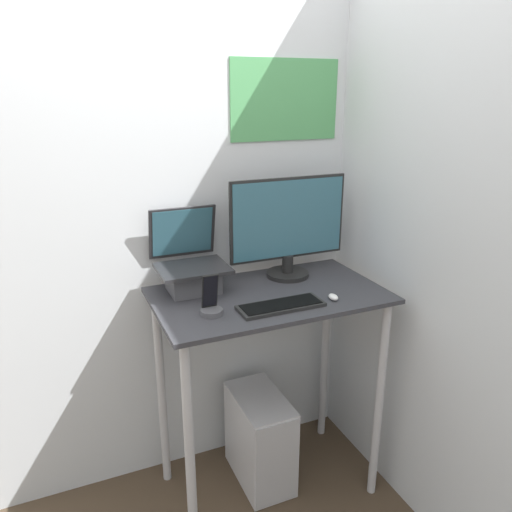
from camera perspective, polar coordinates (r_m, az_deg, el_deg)
name	(u,v)px	position (r m, az deg, el deg)	size (l,w,h in m)	color
wall_back	(237,215)	(2.43, -2.15, 4.65)	(6.00, 0.06, 2.60)	silver
wall_side_right	(428,238)	(2.18, 19.07, 1.98)	(0.05, 6.00, 2.60)	silver
desk	(269,333)	(2.27, 1.48, -8.83)	(1.00, 0.58, 1.04)	#333338
laptop	(191,270)	(2.21, -7.40, -1.59)	(0.30, 0.30, 0.35)	#4C4C51
monitor	(288,229)	(2.32, 3.70, 3.15)	(0.58, 0.20, 0.47)	black
keyboard	(281,306)	(2.04, 2.87, -5.69)	(0.36, 0.13, 0.02)	black
mouse	(333,297)	(2.14, 8.83, -4.66)	(0.03, 0.06, 0.02)	white
cell_phone	(211,305)	(1.98, -5.16, -5.58)	(0.09, 0.09, 0.17)	#4C4C51
computer_tower	(260,438)	(2.64, 0.46, -20.10)	(0.23, 0.41, 0.47)	silver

